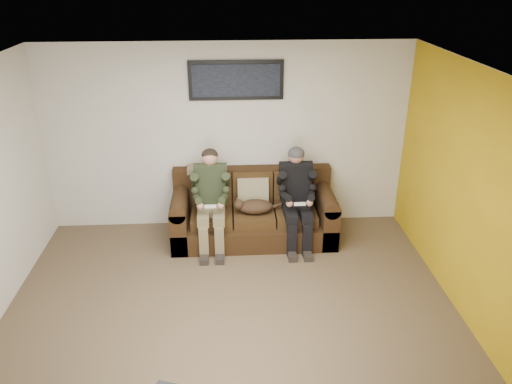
{
  "coord_description": "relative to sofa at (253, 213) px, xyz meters",
  "views": [
    {
      "loc": [
        -0.01,
        -4.32,
        3.5
      ],
      "look_at": [
        0.33,
        1.2,
        0.95
      ],
      "focal_mm": 35.0,
      "sensor_mm": 36.0,
      "label": 1
    }
  ],
  "objects": [
    {
      "name": "wall_back",
      "position": [
        -0.33,
        0.42,
        0.96
      ],
      "size": [
        5.0,
        0.0,
        5.0
      ],
      "primitive_type": "plane",
      "rotation": [
        1.57,
        0.0,
        0.0
      ],
      "color": "beige",
      "rests_on": "ground"
    },
    {
      "name": "cat",
      "position": [
        -0.0,
        -0.2,
        0.2
      ],
      "size": [
        0.66,
        0.26,
        0.24
      ],
      "color": "#4A2F1D",
      "rests_on": "sofa"
    },
    {
      "name": "accent_wall_right",
      "position": [
        2.16,
        -1.83,
        0.96
      ],
      "size": [
        0.0,
        4.5,
        4.5
      ],
      "primitive_type": "plane",
      "rotation": [
        1.57,
        0.0,
        -1.57
      ],
      "color": "#BF9613",
      "rests_on": "ground"
    },
    {
      "name": "throw_blanket",
      "position": [
        -0.67,
        0.28,
        0.56
      ],
      "size": [
        0.45,
        0.22,
        0.08
      ],
      "primitive_type": "cube",
      "color": "gray",
      "rests_on": "sofa"
    },
    {
      "name": "framed_poster",
      "position": [
        -0.2,
        0.39,
        1.76
      ],
      "size": [
        1.25,
        0.05,
        0.52
      ],
      "color": "black",
      "rests_on": "wall_back"
    },
    {
      "name": "ceiling",
      "position": [
        -0.33,
        -1.83,
        2.26
      ],
      "size": [
        5.0,
        5.0,
        0.0
      ],
      "primitive_type": "plane",
      "rotation": [
        3.14,
        0.0,
        0.0
      ],
      "color": "silver",
      "rests_on": "ground"
    },
    {
      "name": "floor",
      "position": [
        -0.33,
        -1.83,
        -0.34
      ],
      "size": [
        5.0,
        5.0,
        0.0
      ],
      "primitive_type": "plane",
      "color": "brown",
      "rests_on": "ground"
    },
    {
      "name": "wall_right",
      "position": [
        2.17,
        -1.83,
        0.96
      ],
      "size": [
        0.0,
        4.5,
        4.5
      ],
      "primitive_type": "plane",
      "rotation": [
        1.57,
        0.0,
        -1.57
      ],
      "color": "beige",
      "rests_on": "ground"
    },
    {
      "name": "person_left",
      "position": [
        -0.57,
        -0.18,
        0.39
      ],
      "size": [
        0.51,
        0.87,
        1.3
      ],
      "color": "#776B4A",
      "rests_on": "sofa"
    },
    {
      "name": "sofa",
      "position": [
        0.0,
        0.0,
        0.0
      ],
      "size": [
        2.21,
        0.95,
        0.9
      ],
      "color": "#311E0E",
      "rests_on": "ground"
    },
    {
      "name": "throw_pillow",
      "position": [
        0.0,
        0.04,
        0.3
      ],
      "size": [
        0.42,
        0.2,
        0.42
      ],
      "primitive_type": "cube",
      "rotation": [
        -0.21,
        0.0,
        0.0
      ],
      "color": "#887E59",
      "rests_on": "sofa"
    },
    {
      "name": "person_right",
      "position": [
        0.57,
        -0.18,
        0.39
      ],
      "size": [
        0.51,
        0.86,
        1.31
      ],
      "color": "black",
      "rests_on": "sofa"
    }
  ]
}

